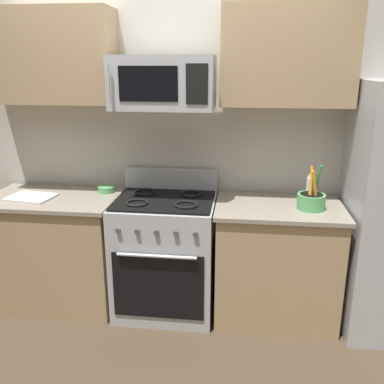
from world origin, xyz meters
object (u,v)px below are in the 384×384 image
at_px(prep_bowl, 106,189).
at_px(microwave, 163,83).
at_px(range_oven, 166,253).
at_px(bottle_vinegar, 310,187).
at_px(utensil_crock, 311,200).
at_px(cutting_board, 31,197).

bearing_deg(prep_bowl, microwave, -15.42).
distance_m(range_oven, bottle_vinegar, 1.22).
bearing_deg(utensil_crock, cutting_board, -179.79).
relative_size(microwave, utensil_crock, 2.26).
distance_m(utensil_crock, cutting_board, 2.12).
height_order(utensil_crock, bottle_vinegar, utensil_crock).
distance_m(microwave, utensil_crock, 1.35).
xyz_separation_m(cutting_board, prep_bowl, (0.53, 0.23, 0.02)).
bearing_deg(cutting_board, microwave, 4.61).
xyz_separation_m(utensil_crock, prep_bowl, (-1.59, 0.22, -0.04)).
distance_m(microwave, bottle_vinegar, 1.33).
height_order(microwave, utensil_crock, microwave).
height_order(range_oven, microwave, microwave).
bearing_deg(microwave, cutting_board, -175.39).
height_order(cutting_board, bottle_vinegar, bottle_vinegar).
relative_size(utensil_crock, bottle_vinegar, 1.27).
height_order(range_oven, bottle_vinegar, bottle_vinegar).
relative_size(microwave, bottle_vinegar, 2.87).
relative_size(cutting_board, bottle_vinegar, 1.35).
bearing_deg(microwave, range_oven, -89.94).
xyz_separation_m(range_oven, cutting_board, (-1.05, -0.06, 0.45)).
relative_size(range_oven, microwave, 1.50).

